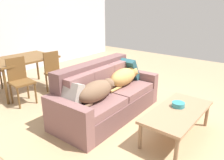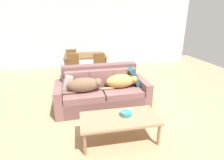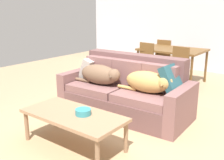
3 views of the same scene
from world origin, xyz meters
TOP-DOWN VIEW (x-y plane):
  - ground_plane at (0.00, 0.00)m, footprint 10.00×10.00m
  - back_partition at (0.00, 4.00)m, footprint 8.00×0.12m
  - area_rug at (-0.26, -0.42)m, footprint 3.56×3.45m
  - couch at (-0.26, 0.28)m, footprint 2.08×0.97m
  - dog_on_left_cushion at (-0.64, 0.12)m, footprint 0.87×0.34m
  - dog_on_right_cushion at (0.19, 0.20)m, footprint 0.85×0.33m
  - throw_pillow_by_left_arm at (-1.03, 0.30)m, footprint 0.31×0.39m
  - throw_pillow_by_right_arm at (0.50, 0.36)m, footprint 0.31×0.46m
  - coffee_table at (-0.15, -0.99)m, footprint 1.27×0.61m
  - bowl_on_coffee_table at (-0.03, -0.95)m, footprint 0.19×0.19m
  - dining_table at (-0.52, 2.48)m, footprint 1.36×0.97m
  - dining_chair_near_left at (-0.92, 1.91)m, footprint 0.44×0.44m
  - dining_chair_near_right at (-0.12, 1.88)m, footprint 0.43×0.43m
  - dining_chair_far_left at (-0.99, 3.09)m, footprint 0.41×0.41m

SIDE VIEW (x-z plane):
  - ground_plane at x=0.00m, z-range 0.00..0.00m
  - area_rug at x=-0.26m, z-range 0.00..0.01m
  - couch at x=-0.26m, z-range -0.11..0.81m
  - coffee_table at x=-0.15m, z-range 0.17..0.60m
  - bowl_on_coffee_table at x=-0.03m, z-range 0.43..0.50m
  - dining_chair_far_left at x=-0.99m, z-range 0.05..0.92m
  - dining_chair_near_right at x=-0.12m, z-range 0.05..0.94m
  - dining_chair_near_left at x=-0.92m, z-range 0.05..0.96m
  - dog_on_right_cushion at x=0.19m, z-range 0.46..0.77m
  - dog_on_left_cushion at x=-0.64m, z-range 0.46..0.77m
  - throw_pillow_by_left_arm at x=-1.03m, z-range 0.42..0.82m
  - throw_pillow_by_right_arm at x=0.50m, z-range 0.43..0.89m
  - dining_table at x=-0.52m, z-range 0.31..1.07m
  - back_partition at x=0.00m, z-range 0.00..2.70m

